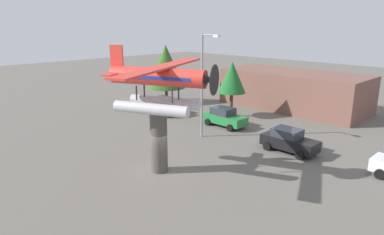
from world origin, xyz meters
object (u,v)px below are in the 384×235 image
at_px(tree_west, 166,67).
at_px(tree_east, 232,78).
at_px(floatplane_monument, 159,85).
at_px(streetlight_primary, 204,79).
at_px(car_far_black, 289,140).
at_px(car_near_red, 165,105).
at_px(storefront_building, 293,90).
at_px(car_mid_green, 224,117).
at_px(display_pedestal, 159,141).

xyz_separation_m(tree_west, tree_east, (9.60, 0.54, -0.33)).
relative_size(floatplane_monument, streetlight_primary, 1.16).
height_order(car_far_black, streetlight_primary, streetlight_primary).
relative_size(car_near_red, storefront_building, 0.27).
bearing_deg(car_far_black, storefront_building, 118.44).
relative_size(tree_west, tree_east, 1.22).
height_order(floatplane_monument, tree_west, floatplane_monument).
height_order(storefront_building, tree_east, tree_east).
distance_m(streetlight_primary, tree_east, 7.38).
height_order(car_near_red, car_far_black, same).
bearing_deg(streetlight_primary, car_far_black, 16.46).
height_order(car_mid_green, storefront_building, storefront_building).
distance_m(floatplane_monument, tree_east, 15.04).
distance_m(storefront_building, tree_west, 14.99).
distance_m(tree_west, tree_east, 9.62).
xyz_separation_m(car_near_red, car_far_black, (15.24, -0.77, 0.00)).
relative_size(car_far_black, tree_west, 0.60).
relative_size(streetlight_primary, storefront_building, 0.54).
height_order(car_near_red, storefront_building, storefront_building).
distance_m(car_far_black, tree_east, 11.08).
relative_size(display_pedestal, storefront_building, 0.26).
distance_m(floatplane_monument, storefront_building, 22.45).
relative_size(display_pedestal, tree_east, 0.71).
xyz_separation_m(display_pedestal, floatplane_monument, (0.12, 0.05, 3.70)).
height_order(floatplane_monument, car_far_black, floatplane_monument).
bearing_deg(floatplane_monument, display_pedestal, 180.00).
distance_m(display_pedestal, car_near_red, 14.93).
bearing_deg(car_mid_green, streetlight_primary, -77.98).
distance_m(car_near_red, tree_west, 6.27).
bearing_deg(display_pedestal, floatplane_monument, 24.55).
relative_size(display_pedestal, car_mid_green, 0.97).
bearing_deg(floatplane_monument, tree_west, 113.76).
xyz_separation_m(display_pedestal, storefront_building, (-2.82, 22.00, 0.02)).
bearing_deg(car_far_black, car_near_red, 177.10).
bearing_deg(storefront_building, floatplane_monument, -82.37).
xyz_separation_m(car_mid_green, car_far_black, (7.71, -1.69, 0.00)).
xyz_separation_m(display_pedestal, streetlight_primary, (-2.78, 7.10, 2.90)).
relative_size(car_mid_green, tree_east, 0.74).
bearing_deg(tree_west, display_pedestal, -42.04).
xyz_separation_m(floatplane_monument, car_far_black, (4.02, 9.09, -4.86)).
height_order(display_pedestal, floatplane_monument, floatplane_monument).
bearing_deg(car_mid_green, car_near_red, -173.06).
bearing_deg(car_far_black, tree_east, 152.92).
bearing_deg(tree_west, car_mid_green, -12.94).
bearing_deg(tree_east, car_mid_green, -61.08).
height_order(car_mid_green, streetlight_primary, streetlight_primary).
xyz_separation_m(floatplane_monument, car_near_red, (-11.21, 9.86, -4.86)).
relative_size(car_far_black, tree_east, 0.74).
relative_size(floatplane_monument, car_far_black, 2.36).
bearing_deg(streetlight_primary, display_pedestal, -68.64).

